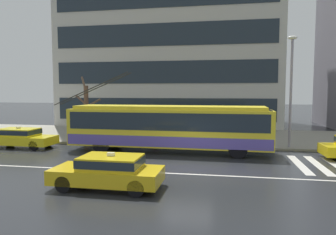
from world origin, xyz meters
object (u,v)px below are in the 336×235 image
Objects in this scene: pedestrian_at_shelter at (122,118)px; trolleybus at (169,127)px; pedestrian_approaching_curb at (154,120)px; street_lamp at (291,82)px; street_tree_bare at (86,108)px; taxi_oncoming_near at (109,170)px; taxi_queued_behind_bus at (20,137)px.

trolleybus is at bearing -43.35° from pedestrian_at_shelter.
street_lamp reaches higher than pedestrian_approaching_curb.
street_tree_bare is (-14.91, 2.16, -1.85)m from street_lamp.
taxi_oncoming_near is at bearing -61.96° from street_tree_bare.
street_lamp reaches higher than trolleybus.
street_tree_bare is (-3.09, 0.36, 0.73)m from pedestrian_at_shelter.
trolleybus is at bearing 82.37° from taxi_oncoming_near.
taxi_oncoming_near is 0.88× the size of street_tree_bare.
street_lamp is (7.52, 2.26, 2.73)m from trolleybus.
street_lamp is at bearing 16.72° from trolleybus.
taxi_queued_behind_bus is at bearing 140.63° from taxi_oncoming_near.
taxi_queued_behind_bus is 7.19m from pedestrian_at_shelter.
taxi_queued_behind_bus is 11.68m from taxi_oncoming_near.
trolleybus is at bearing -63.07° from pedestrian_approaching_curb.
taxi_queued_behind_bus is 1.09× the size of taxi_oncoming_near.
taxi_queued_behind_bus is at bearing -179.13° from trolleybus.
taxi_oncoming_near is at bearing -86.45° from pedestrian_approaching_curb.
street_tree_bare is (-6.38, 11.98, 1.74)m from taxi_oncoming_near.
street_tree_bare is at bearing 171.77° from street_lamp.
pedestrian_at_shelter is at bearing 164.21° from pedestrian_approaching_curb.
trolleybus is 3.73m from pedestrian_approaching_curb.
pedestrian_approaching_curb is 9.63m from street_lamp.
pedestrian_at_shelter is at bearing 171.33° from street_lamp.
street_lamp reaches higher than taxi_oncoming_near.
taxi_queued_behind_bus is at bearing -157.41° from pedestrian_approaching_curb.
street_lamp is (8.53, 9.82, 3.60)m from taxi_oncoming_near.
pedestrian_at_shelter is at bearing 36.31° from taxi_queued_behind_bus.
pedestrian_approaching_curb is 0.41× the size of street_tree_bare.
pedestrian_at_shelter is 2.72m from pedestrian_approaching_curb.
trolleybus is 5.92m from pedestrian_at_shelter.
street_lamp is at bearing 49.01° from taxi_oncoming_near.
street_lamp is (17.56, 2.41, 3.59)m from taxi_queued_behind_bus.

